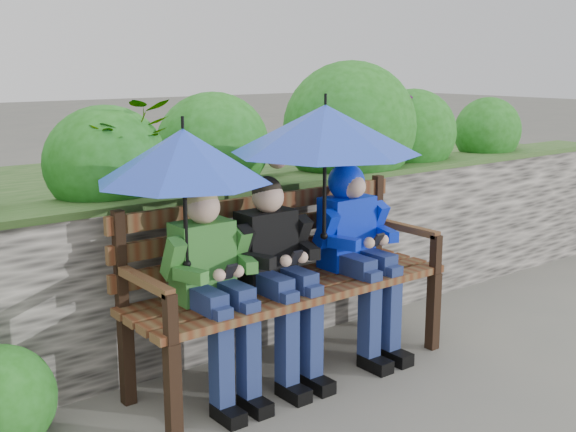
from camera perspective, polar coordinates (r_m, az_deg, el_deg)
ground at (r=4.19m, az=0.86°, el=-13.03°), size 60.00×60.00×0.00m
garden_backdrop at (r=5.30m, az=-9.93°, el=-1.11°), size 8.00×2.86×1.83m
park_bench at (r=4.17m, az=-0.34°, el=-4.43°), size 1.98×0.58×1.04m
boy_left at (r=3.78m, az=-5.94°, el=-5.10°), size 0.47×0.54×1.16m
boy_middle at (r=4.01m, az=-0.87°, el=-3.99°), size 0.48×0.55×1.16m
boy_right at (r=4.38m, az=5.43°, el=-1.96°), size 0.49×0.59×1.18m
umbrella_left at (r=3.58m, az=-8.26°, el=4.74°), size 0.89×0.89×0.77m
umbrella_right at (r=4.05m, az=2.96°, el=6.86°), size 1.08×1.08×0.83m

